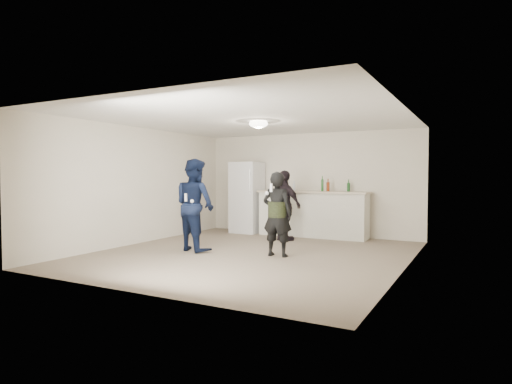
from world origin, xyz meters
The scene contains 21 objects.
floor centered at (0.00, 0.00, 0.00)m, with size 6.00×6.00×0.00m, color #6B5B4C.
ceiling centered at (0.00, 0.00, 2.50)m, with size 6.00×6.00×0.00m, color silver.
wall_back centered at (0.00, 3.00, 1.25)m, with size 6.00×6.00×0.00m, color beige.
wall_front centered at (0.00, -3.00, 1.25)m, with size 6.00×6.00×0.00m, color beige.
wall_left centered at (-2.75, 0.00, 1.25)m, with size 6.00×6.00×0.00m, color beige.
wall_right centered at (2.75, 0.00, 1.25)m, with size 6.00×6.00×0.00m, color beige.
counter centered at (0.22, 2.67, 0.53)m, with size 2.60×0.56×1.05m, color silver.
counter_top centered at (0.22, 2.67, 1.07)m, with size 2.68×0.64×0.04m, color beige.
fridge centered at (-1.53, 2.60, 0.90)m, with size 0.70×0.70×1.80m, color silver.
fridge_handle centered at (-1.25, 2.23, 1.30)m, with size 0.02×0.02×0.60m, color silver.
ceiling_dome centered at (0.00, 0.30, 2.45)m, with size 0.36×0.36×0.16m, color white.
shaker centered at (-0.63, 2.60, 1.18)m, with size 0.08×0.08×0.17m, color #AFAFB3.
man centered at (-1.14, -0.19, 0.89)m, with size 0.87×0.68×1.79m, color #101E44.
woman centered at (0.53, 0.03, 0.77)m, with size 0.56×0.37×1.53m, color black.
camo_shorts centered at (0.53, 0.03, 0.85)m, with size 0.34×0.34×0.28m, color #273417.
spectator centered at (-0.11, 1.77, 0.79)m, with size 0.93×0.39×1.58m, color black.
remote_man centered at (-1.14, -0.47, 1.05)m, with size 0.04×0.04×0.15m, color white.
nunchuk_man centered at (-1.02, -0.44, 0.98)m, with size 0.07×0.07×0.07m, color white.
remote_woman centered at (0.53, -0.22, 1.25)m, with size 0.04×0.04×0.15m, color white.
nunchuk_woman centered at (0.43, -0.19, 1.15)m, with size 0.07×0.07×0.07m, color white.
bottle_cluster centered at (0.51, 2.75, 1.20)m, with size 1.38×0.21×0.28m.
Camera 1 is at (3.79, -6.96, 1.47)m, focal length 30.00 mm.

